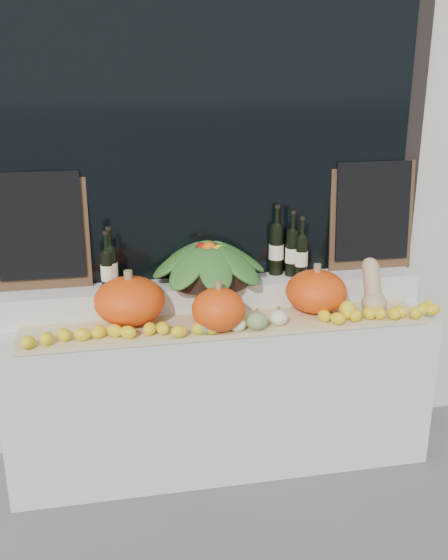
% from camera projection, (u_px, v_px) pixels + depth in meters
% --- Properties ---
extents(storefront_facade, '(7.00, 0.94, 4.50)m').
position_uv_depth(storefront_facade, '(198.00, 50.00, 3.58)').
color(storefront_facade, beige).
rests_on(storefront_facade, ground).
extents(display_sill, '(2.30, 0.55, 0.88)m').
position_uv_depth(display_sill, '(221.00, 390.00, 3.50)').
color(display_sill, silver).
rests_on(display_sill, ground).
extents(rear_tier, '(2.30, 0.25, 0.16)m').
position_uv_depth(rear_tier, '(216.00, 294.00, 3.47)').
color(rear_tier, silver).
rests_on(rear_tier, display_sill).
extents(straw_bedding, '(2.10, 0.32, 0.02)m').
position_uv_depth(straw_bedding, '(226.00, 324.00, 3.24)').
color(straw_bedding, tan).
rests_on(straw_bedding, display_sill).
extents(pumpkin_left, '(0.40, 0.40, 0.24)m').
position_uv_depth(pumpkin_left, '(129.00, 301.00, 3.19)').
color(pumpkin_left, '#FF4E0D').
rests_on(pumpkin_left, straw_bedding).
extents(pumpkin_right, '(0.33, 0.33, 0.23)m').
position_uv_depth(pumpkin_right, '(316.00, 291.00, 3.35)').
color(pumpkin_right, '#FF4E0D').
rests_on(pumpkin_right, straw_bedding).
extents(pumpkin_center, '(0.28, 0.28, 0.22)m').
position_uv_depth(pumpkin_center, '(219.00, 309.00, 3.11)').
color(pumpkin_center, '#FF4E0D').
rests_on(pumpkin_center, straw_bedding).
extents(butternut_squash, '(0.14, 0.20, 0.29)m').
position_uv_depth(butternut_squash, '(373.00, 290.00, 3.33)').
color(butternut_squash, tan).
rests_on(butternut_squash, straw_bedding).
extents(decorative_gourds, '(0.85, 0.16, 0.15)m').
position_uv_depth(decorative_gourds, '(255.00, 319.00, 3.15)').
color(decorative_gourds, '#2C641E').
rests_on(decorative_gourds, straw_bedding).
extents(lemon_heap, '(2.20, 0.16, 0.06)m').
position_uv_depth(lemon_heap, '(230.00, 325.00, 3.12)').
color(lemon_heap, yellow).
rests_on(lemon_heap, straw_bedding).
extents(produce_bowl, '(0.67, 0.67, 0.24)m').
position_uv_depth(produce_bowl, '(209.00, 262.00, 3.39)').
color(produce_bowl, black).
rests_on(produce_bowl, rear_tier).
extents(wine_bottle_far_left, '(0.08, 0.08, 0.32)m').
position_uv_depth(wine_bottle_far_left, '(108.00, 270.00, 3.29)').
color(wine_bottle_far_left, black).
rests_on(wine_bottle_far_left, rear_tier).
extents(wine_bottle_near_left, '(0.08, 0.08, 0.34)m').
position_uv_depth(wine_bottle_near_left, '(111.00, 267.00, 3.30)').
color(wine_bottle_near_left, black).
rests_on(wine_bottle_near_left, rear_tier).
extents(wine_bottle_tall, '(0.08, 0.08, 0.40)m').
position_uv_depth(wine_bottle_tall, '(276.00, 249.00, 3.51)').
color(wine_bottle_tall, black).
rests_on(wine_bottle_tall, rear_tier).
extents(wine_bottle_near_right, '(0.08, 0.08, 0.37)m').
position_uv_depth(wine_bottle_near_right, '(292.00, 252.00, 3.49)').
color(wine_bottle_near_right, black).
rests_on(wine_bottle_near_right, rear_tier).
extents(wine_bottle_far_right, '(0.08, 0.08, 0.34)m').
position_uv_depth(wine_bottle_far_right, '(301.00, 256.00, 3.48)').
color(wine_bottle_far_right, black).
rests_on(wine_bottle_far_right, rear_tier).
extents(chalkboard_left, '(0.50, 0.08, 0.62)m').
position_uv_depth(chalkboard_left, '(40.00, 229.00, 3.23)').
color(chalkboard_left, '#4C331E').
rests_on(chalkboard_left, rear_tier).
extents(chalkboard_right, '(0.50, 0.08, 0.62)m').
position_uv_depth(chalkboard_right, '(372.00, 214.00, 3.56)').
color(chalkboard_right, '#4C331E').
rests_on(chalkboard_right, rear_tier).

